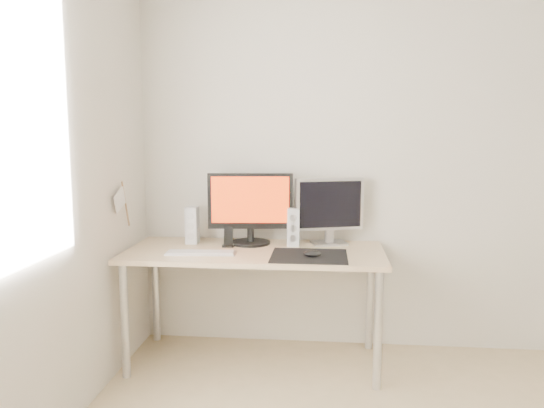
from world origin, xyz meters
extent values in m
plane|color=silver|center=(0.00, 1.75, 1.25)|extent=(3.50, 0.00, 3.50)
cube|color=black|center=(-0.59, 1.25, 0.73)|extent=(0.45, 0.40, 0.00)
ellipsoid|color=black|center=(-0.57, 1.22, 0.75)|extent=(0.10, 0.06, 0.04)
cube|color=#D1B587|center=(-0.93, 1.38, 0.71)|extent=(1.60, 0.70, 0.03)
cylinder|color=silver|center=(-1.67, 1.09, 0.35)|extent=(0.05, 0.05, 0.70)
cylinder|color=silver|center=(-0.19, 1.09, 0.35)|extent=(0.05, 0.05, 0.70)
cylinder|color=silver|center=(-1.67, 1.67, 0.35)|extent=(0.05, 0.05, 0.70)
cylinder|color=silver|center=(-0.19, 1.67, 0.35)|extent=(0.05, 0.05, 0.70)
cylinder|color=black|center=(-0.98, 1.56, 0.74)|extent=(0.28, 0.28, 0.02)
cylinder|color=black|center=(-0.98, 1.56, 0.81)|extent=(0.05, 0.05, 0.12)
cube|color=black|center=(-0.98, 1.55, 1.02)|extent=(0.55, 0.10, 0.36)
cube|color=#FF2F0D|center=(-0.98, 1.53, 1.03)|extent=(0.50, 0.05, 0.30)
cube|color=silver|center=(-0.47, 1.61, 0.74)|extent=(0.26, 0.22, 0.01)
cube|color=#ABABAD|center=(-0.47, 1.61, 0.80)|extent=(0.06, 0.05, 0.10)
cube|color=silver|center=(-0.47, 1.61, 0.99)|extent=(0.44, 0.17, 0.34)
cube|color=black|center=(-0.46, 1.58, 0.99)|extent=(0.39, 0.12, 0.30)
cube|color=silver|center=(-1.37, 1.54, 0.85)|extent=(0.08, 0.09, 0.24)
cylinder|color=#B9B9BB|center=(-1.37, 1.50, 0.79)|extent=(0.05, 0.01, 0.05)
cylinder|color=#B7B7B9|center=(-1.37, 1.50, 0.85)|extent=(0.05, 0.01, 0.05)
cylinder|color=#B0B1B3|center=(-1.37, 1.50, 0.92)|extent=(0.05, 0.01, 0.05)
cube|color=silver|center=(-0.70, 1.54, 0.85)|extent=(0.08, 0.09, 0.24)
cylinder|color=#AFAFB1|center=(-0.70, 1.49, 0.79)|extent=(0.05, 0.01, 0.05)
cylinder|color=#ACACAE|center=(-0.70, 1.49, 0.85)|extent=(0.05, 0.01, 0.05)
cylinder|color=#ACABAE|center=(-0.70, 1.49, 0.92)|extent=(0.05, 0.01, 0.05)
cube|color=silver|center=(-1.24, 1.24, 0.73)|extent=(0.43, 0.15, 0.01)
cube|color=silver|center=(-1.24, 1.24, 0.74)|extent=(0.41, 0.13, 0.01)
cube|color=black|center=(-1.11, 1.46, 0.74)|extent=(0.07, 0.06, 0.02)
cube|color=black|center=(-1.11, 1.46, 0.80)|extent=(0.06, 0.03, 0.12)
cylinder|color=#A57F54|center=(-1.72, 1.30, 1.02)|extent=(0.01, 0.10, 0.29)
cube|color=white|center=(-1.72, 1.21, 1.06)|extent=(0.00, 0.19, 0.15)
camera|label=1|loc=(-0.50, -1.82, 1.46)|focal=35.00mm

